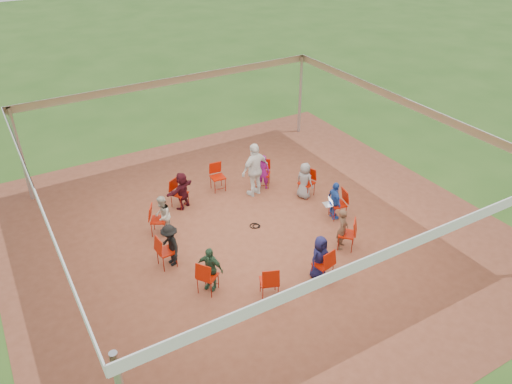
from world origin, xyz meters
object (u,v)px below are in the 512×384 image
chair_7 (208,276)px  chair_8 (269,281)px  chair_0 (338,204)px  person_seated_5 (170,245)px  chair_2 (263,174)px  chair_10 (347,234)px  cable_coil (255,226)px  person_seated_1 (305,181)px  person_seated_2 (263,172)px  person_seated_8 (343,229)px  person_seated_4 (162,216)px  chair_3 (218,177)px  person_seated_6 (210,268)px  chair_5 (159,220)px  laptop (329,203)px  chair_1 (307,183)px  person_seated_3 (182,190)px  standing_person (255,170)px  chair_4 (179,193)px  chair_6 (166,251)px  person_seated_0 (335,201)px  person_seated_7 (320,257)px  chair_9 (323,264)px

chair_7 → chair_8: size_ratio=1.00×
chair_0 → chair_8: size_ratio=1.00×
chair_7 → person_seated_5: bearing=159.0°
chair_0 → chair_2: same height
chair_10 → cable_coil: chair_10 is taller
person_seated_1 → person_seated_2: bearing=16.4°
person_seated_2 → person_seated_8: same height
person_seated_2 → person_seated_4: (-3.65, -0.74, 0.00)m
chair_3 → person_seated_6: 4.59m
chair_5 → laptop: 4.83m
person_seated_4 → laptop: person_seated_4 is taller
chair_8 → chair_5: bearing=130.9°
chair_1 → person_seated_3: (-3.58, 1.31, 0.14)m
chair_7 → standing_person: standing_person is taller
chair_5 → person_seated_5: person_seated_5 is taller
chair_4 → person_seated_5: (-1.26, -2.42, 0.14)m
chair_1 → person_seated_2: person_seated_2 is taller
person_seated_5 → cable_coil: bearing=94.3°
chair_6 → person_seated_1: (4.90, 0.97, 0.14)m
cable_coil → chair_6: bearing=-172.7°
chair_4 → chair_8: (0.26, -4.69, 0.00)m
person_seated_0 → person_seated_8: bearing=163.6°
cable_coil → person_seated_4: bearing=157.0°
chair_1 → person_seated_2: 1.43m
standing_person → chair_6: bearing=14.9°
person_seated_8 → chair_7: bearing=132.1°
chair_0 → chair_8: bearing=130.9°
chair_4 → person_seated_3: 0.19m
chair_4 → laptop: (3.44, -2.81, 0.11)m
chair_3 → person_seated_6: person_seated_6 is taller
standing_person → laptop: (1.14, -2.27, -0.32)m
chair_5 → person_seated_7: size_ratio=0.77×
person_seated_3 → person_seated_2: bearing=147.3°
chair_10 → person_seated_8: size_ratio=0.77×
chair_3 → chair_7: same height
person_seated_4 → chair_9: bearing=64.8°
person_seated_2 → laptop: bearing=144.2°
person_seated_6 → chair_6: bearing=168.3°
chair_4 → person_seated_6: size_ratio=0.77×
chair_1 → person_seated_6: (-4.43, -2.31, 0.14)m
laptop → cable_coil: bearing=83.2°
person_seated_0 → chair_5: bearing=81.6°
chair_9 → person_seated_2: size_ratio=0.77×
chair_5 → person_seated_2: size_ratio=0.77×
person_seated_4 → laptop: size_ratio=3.40×
person_seated_2 → person_seated_3: same height
person_seated_4 → standing_person: standing_person is taller
chair_2 → chair_9: same height
chair_6 → chair_9: bearing=49.1°
chair_8 → chair_9: 1.46m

